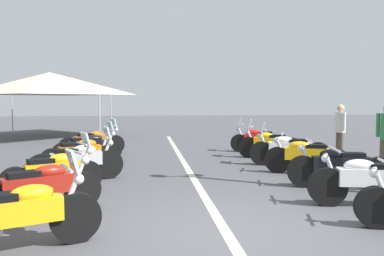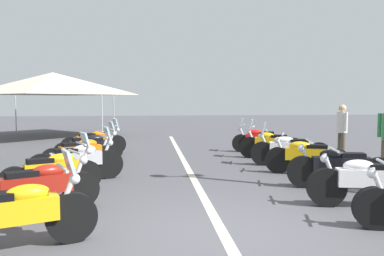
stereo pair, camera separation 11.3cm
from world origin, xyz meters
name	(u,v)px [view 2 (the right image)]	position (x,y,z in m)	size (l,w,h in m)	color
ground_plane	(223,233)	(0.00, 0.00, 0.00)	(80.00, 80.00, 0.00)	#4C4C51
lane_centre_stripe	(190,172)	(4.52, 0.00, 0.00)	(19.32, 0.16, 0.01)	beige
motorcycle_left_row_0	(15,214)	(-0.39, 2.63, 0.47)	(0.99, 1.94, 1.22)	black
motorcycle_left_row_1	(38,187)	(1.19, 2.81, 0.45)	(1.15, 1.88, 0.99)	black
motorcycle_left_row_2	(54,171)	(2.57, 2.89, 0.46)	(1.05, 1.82, 1.19)	black
motorcycle_left_row_3	(78,160)	(3.73, 2.65, 0.48)	(0.99, 2.05, 1.23)	black
motorcycle_left_row_4	(81,153)	(5.23, 2.83, 0.45)	(1.07, 1.90, 0.99)	black
motorcycle_left_row_5	(90,146)	(6.52, 2.80, 0.46)	(0.97, 1.96, 1.20)	black
motorcycle_left_row_6	(95,141)	(7.90, 2.85, 0.47)	(1.04, 2.07, 1.21)	black
motorcycle_right_row_1	(368,181)	(0.99, -2.71, 0.47)	(0.78, 2.08, 1.02)	black
motorcycle_right_row_2	(340,166)	(2.39, -2.93, 0.47)	(0.85, 2.18, 1.02)	black
motorcycle_right_row_3	(307,156)	(3.93, -2.84, 0.46)	(0.97, 1.97, 1.01)	black
motorcycle_right_row_4	(290,149)	(5.18, -2.87, 0.48)	(0.86, 2.19, 1.23)	black
motorcycle_right_row_5	(271,144)	(6.53, -2.76, 0.48)	(0.96, 1.96, 1.23)	black
motorcycle_right_row_6	(259,139)	(8.01, -2.81, 0.46)	(0.84, 1.95, 1.20)	black
traffic_cone_0	(359,167)	(3.26, -3.85, 0.29)	(0.36, 0.36, 0.61)	orange
bystander_1	(342,127)	(6.10, -4.86, 1.00)	(0.53, 0.32, 1.70)	brown
event_tent	(53,84)	(14.65, 5.81, 2.65)	(6.01, 6.01, 3.20)	beige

